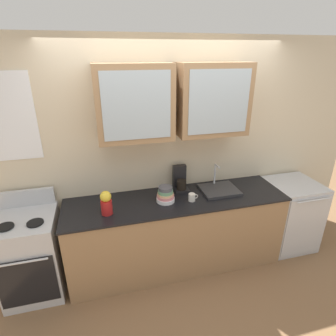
# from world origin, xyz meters

# --- Properties ---
(ground_plane) EXTENTS (10.00, 10.00, 0.00)m
(ground_plane) POSITION_xyz_m (0.00, 0.00, 0.00)
(ground_plane) COLOR brown
(back_wall_unit) EXTENTS (4.85, 0.47, 2.56)m
(back_wall_unit) POSITION_xyz_m (-0.00, 0.32, 1.44)
(back_wall_unit) COLOR beige
(back_wall_unit) RESTS_ON ground_plane
(counter) EXTENTS (2.45, 0.66, 0.89)m
(counter) POSITION_xyz_m (0.00, 0.00, 0.44)
(counter) COLOR #93704C
(counter) RESTS_ON ground_plane
(stove_range) EXTENTS (0.57, 0.63, 1.07)m
(stove_range) POSITION_xyz_m (-1.56, -0.00, 0.45)
(stove_range) COLOR silver
(stove_range) RESTS_ON ground_plane
(sink_faucet) EXTENTS (0.42, 0.36, 0.29)m
(sink_faucet) POSITION_xyz_m (0.53, 0.06, 0.91)
(sink_faucet) COLOR #2D2D30
(sink_faucet) RESTS_ON counter
(bowl_stack) EXTENTS (0.20, 0.20, 0.18)m
(bowl_stack) POSITION_xyz_m (-0.14, -0.01, 0.97)
(bowl_stack) COLOR white
(bowl_stack) RESTS_ON counter
(vase) EXTENTS (0.11, 0.11, 0.25)m
(vase) POSITION_xyz_m (-0.76, -0.10, 1.01)
(vase) COLOR #B21E1E
(vase) RESTS_ON counter
(cup_near_sink) EXTENTS (0.11, 0.07, 0.08)m
(cup_near_sink) POSITION_xyz_m (0.15, -0.08, 0.93)
(cup_near_sink) COLOR silver
(cup_near_sink) RESTS_ON counter
(dishwasher) EXTENTS (0.60, 0.64, 0.89)m
(dishwasher) POSITION_xyz_m (1.53, -0.00, 0.44)
(dishwasher) COLOR silver
(dishwasher) RESTS_ON ground_plane
(coffee_maker) EXTENTS (0.17, 0.20, 0.29)m
(coffee_maker) POSITION_xyz_m (0.10, 0.21, 1.00)
(coffee_maker) COLOR black
(coffee_maker) RESTS_ON counter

